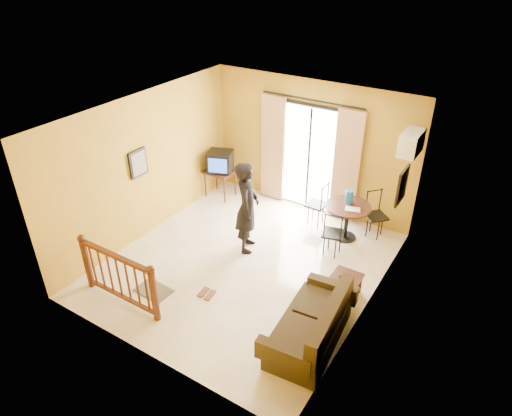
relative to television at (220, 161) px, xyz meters
The scene contains 19 objects.
ground 2.77m from the television, 44.68° to the right, with size 5.00×5.00×0.00m, color beige.
room_shell 2.76m from the television, 44.68° to the right, with size 5.00×5.00×5.00m.
balcony_door 1.98m from the television, 17.38° to the left, with size 2.25×0.14×2.46m.
tv_table 0.31m from the television, behind, with size 0.64×0.53×0.64m.
television is the anchor object (origin of this frame).
picture_left 2.19m from the television, 99.64° to the right, with size 0.05×0.42×0.52m.
dining_table 3.08m from the television, ahead, with size 0.87×0.87×0.73m.
water_jug 3.03m from the television, ahead, with size 0.14×0.14×0.27m, color #1257B1.
serving_tray 3.20m from the television, ahead, with size 0.28×0.18×0.02m, color beige.
dining_chairs 3.10m from the television, ahead, with size 1.67×1.53×0.95m.
air_conditioner 4.16m from the television, ahead, with size 0.31×0.60×0.40m.
botanical_print 4.19m from the television, ahead, with size 0.05×0.50×0.60m.
coffee_table 4.20m from the television, 26.61° to the right, with size 0.47×0.85×0.38m.
bowl 4.15m from the television, 25.70° to the right, with size 0.18×0.18×0.06m, color brown.
sofa 4.75m from the television, 37.93° to the right, with size 0.93×1.78×0.82m.
standing_person 2.14m from the television, 40.79° to the right, with size 0.65×0.43×1.78m, color black.
stair_balustrade 3.83m from the television, 79.15° to the right, with size 1.63×0.13×1.04m.
doormat 3.54m from the television, 73.76° to the right, with size 0.60×0.40×0.02m, color #5D564B.
sandals 3.50m from the television, 58.45° to the right, with size 0.27×0.26×0.03m.
Camera 1 is at (3.69, -5.53, 5.12)m, focal length 32.00 mm.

